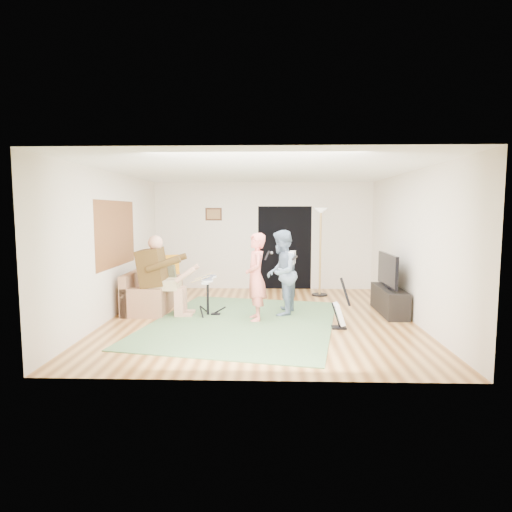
{
  "coord_description": "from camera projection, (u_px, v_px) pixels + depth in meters",
  "views": [
    {
      "loc": [
        0.18,
        -7.82,
        1.98
      ],
      "look_at": [
        -0.09,
        0.3,
        1.12
      ],
      "focal_mm": 30.0,
      "sensor_mm": 36.0,
      "label": 1
    }
  ],
  "objects": [
    {
      "name": "floor",
      "position": [
        260.0,
        317.0,
        7.98
      ],
      "size": [
        6.0,
        6.0,
        0.0
      ],
      "primitive_type": "plane",
      "color": "brown",
      "rests_on": "ground"
    },
    {
      "name": "walls",
      "position": [
        260.0,
        245.0,
        7.84
      ],
      "size": [
        5.5,
        6.0,
        2.7
      ],
      "primitive_type": null,
      "color": "beige",
      "rests_on": "floor"
    },
    {
      "name": "ceiling",
      "position": [
        260.0,
        171.0,
        7.7
      ],
      "size": [
        6.0,
        6.0,
        0.0
      ],
      "primitive_type": "plane",
      "rotation": [
        3.14,
        0.0,
        0.0
      ],
      "color": "white",
      "rests_on": "walls"
    },
    {
      "name": "window_blinds",
      "position": [
        116.0,
        234.0,
        8.11
      ],
      "size": [
        0.0,
        2.05,
        2.05
      ],
      "primitive_type": "plane",
      "rotation": [
        1.57,
        0.0,
        1.57
      ],
      "color": "brown",
      "rests_on": "walls"
    },
    {
      "name": "doorway",
      "position": [
        285.0,
        248.0,
        10.83
      ],
      "size": [
        2.1,
        0.0,
        2.1
      ],
      "primitive_type": "plane",
      "rotation": [
        1.57,
        0.0,
        0.0
      ],
      "color": "black",
      "rests_on": "walls"
    },
    {
      "name": "picture_frame",
      "position": [
        214.0,
        214.0,
        10.8
      ],
      "size": [
        0.42,
        0.03,
        0.32
      ],
      "primitive_type": "cube",
      "color": "#3F2314",
      "rests_on": "walls"
    },
    {
      "name": "area_rug",
      "position": [
        243.0,
        322.0,
        7.62
      ],
      "size": [
        3.8,
        4.46,
        0.02
      ],
      "primitive_type": "cube",
      "rotation": [
        0.0,
        0.0,
        -0.19
      ],
      "color": "#4B6F43",
      "rests_on": "floor"
    },
    {
      "name": "sofa",
      "position": [
        150.0,
        295.0,
        8.8
      ],
      "size": [
        0.79,
        1.93,
        0.78
      ],
      "color": "#9A6C4D",
      "rests_on": "floor"
    },
    {
      "name": "drummer",
      "position": [
        163.0,
        284.0,
        8.11
      ],
      "size": [
        0.99,
        0.55,
        1.52
      ],
      "color": "#4F3616",
      "rests_on": "sofa"
    },
    {
      "name": "drum_kit",
      "position": [
        208.0,
        299.0,
        8.11
      ],
      "size": [
        0.4,
        0.72,
        0.74
      ],
      "color": "black",
      "rests_on": "floor"
    },
    {
      "name": "singer",
      "position": [
        256.0,
        277.0,
        7.69
      ],
      "size": [
        0.47,
        0.63,
        1.59
      ],
      "primitive_type": "imported",
      "rotation": [
        0.0,
        0.0,
        -1.4
      ],
      "color": "#F5776A",
      "rests_on": "floor"
    },
    {
      "name": "microphone",
      "position": [
        267.0,
        256.0,
        7.65
      ],
      "size": [
        0.06,
        0.06,
        0.24
      ],
      "primitive_type": null,
      "color": "black",
      "rests_on": "singer"
    },
    {
      "name": "guitarist",
      "position": [
        281.0,
        273.0,
        8.13
      ],
      "size": [
        0.77,
        0.9,
        1.62
      ],
      "primitive_type": "imported",
      "rotation": [
        0.0,
        0.0,
        -1.78
      ],
      "color": "slate",
      "rests_on": "floor"
    },
    {
      "name": "guitar_held",
      "position": [
        292.0,
        257.0,
        8.09
      ],
      "size": [
        0.23,
        0.61,
        0.26
      ],
      "primitive_type": null,
      "rotation": [
        0.0,
        0.0,
        -0.19
      ],
      "color": "white",
      "rests_on": "guitarist"
    },
    {
      "name": "guitar_spare",
      "position": [
        340.0,
        314.0,
        7.21
      ],
      "size": [
        0.31,
        0.28,
        0.87
      ],
      "color": "black",
      "rests_on": "floor"
    },
    {
      "name": "torchiere_lamp",
      "position": [
        320.0,
        236.0,
        9.92
      ],
      "size": [
        0.37,
        0.37,
        2.05
      ],
      "color": "black",
      "rests_on": "floor"
    },
    {
      "name": "dining_chair",
      "position": [
        172.0,
        283.0,
        9.68
      ],
      "size": [
        0.53,
        0.56,
        0.98
      ],
      "rotation": [
        0.0,
        0.0,
        0.34
      ],
      "color": "tan",
      "rests_on": "floor"
    },
    {
      "name": "tv_cabinet",
      "position": [
        389.0,
        300.0,
        8.29
      ],
      "size": [
        0.4,
        1.4,
        0.5
      ],
      "primitive_type": "cube",
      "color": "black",
      "rests_on": "floor"
    },
    {
      "name": "television",
      "position": [
        388.0,
        270.0,
        8.23
      ],
      "size": [
        0.06,
        1.21,
        0.63
      ],
      "primitive_type": "cube",
      "color": "black",
      "rests_on": "tv_cabinet"
    }
  ]
}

